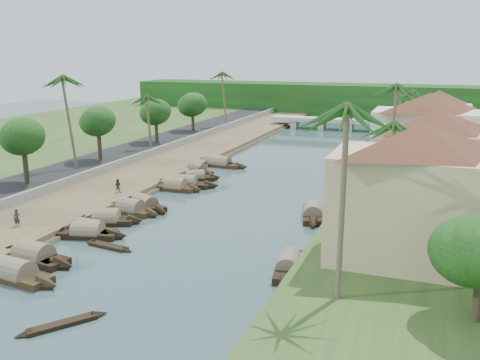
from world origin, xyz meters
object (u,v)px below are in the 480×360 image
(bridge, at_px, (336,122))
(building_near, at_px, (416,192))
(sampan_0, at_px, (14,274))
(person_near, at_px, (17,218))
(sampan_1, at_px, (34,257))

(bridge, height_order, building_near, building_near)
(sampan_0, distance_m, person_near, 10.36)
(sampan_0, relative_size, person_near, 5.51)
(building_near, xyz_separation_m, sampan_0, (-27.29, -11.01, -5.97))
(bridge, xyz_separation_m, person_near, (-14.97, -77.19, -0.10))
(building_near, distance_m, sampan_1, 29.86)
(bridge, bearing_deg, sampan_1, -96.41)
(bridge, distance_m, building_near, 76.54)
(sampan_1, bearing_deg, building_near, 21.79)
(bridge, bearing_deg, sampan_0, -95.57)
(person_near, bearing_deg, sampan_1, -54.24)
(building_near, relative_size, sampan_1, 1.75)
(building_near, relative_size, sampan_0, 1.63)
(bridge, xyz_separation_m, sampan_0, (-8.29, -85.01, -1.30))
(bridge, relative_size, sampan_0, 3.07)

